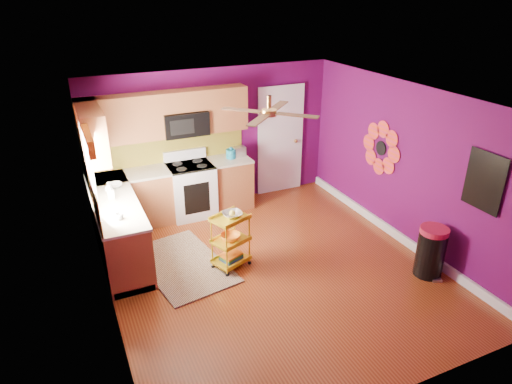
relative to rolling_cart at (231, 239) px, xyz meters
name	(u,v)px	position (x,y,z in m)	size (l,w,h in m)	color
ground	(273,269)	(0.52, -0.32, -0.47)	(5.00, 5.00, 0.00)	#65280F
room_envelope	(277,164)	(0.55, -0.32, 1.17)	(4.54, 5.04, 2.52)	#54094A
lower_cabinets	(151,208)	(-0.82, 1.50, -0.03)	(2.81, 2.31, 0.94)	brown
electric_range	(191,189)	(-0.03, 1.85, 0.02)	(0.76, 0.66, 1.13)	white
upper_cabinetry	(144,121)	(-0.72, 1.85, 1.33)	(2.80, 2.30, 1.26)	brown
left_window	(88,156)	(-1.69, 0.73, 1.27)	(0.08, 1.35, 1.08)	white
panel_door	(280,141)	(1.87, 2.15, 0.56)	(0.95, 0.11, 2.15)	white
right_wall_art	(423,162)	(2.75, -0.66, 0.98)	(0.04, 2.74, 1.04)	black
ceiling_fan	(269,112)	(0.52, -0.12, 1.82)	(1.01, 1.01, 0.26)	#BF8C3F
shag_rug	(183,264)	(-0.65, 0.32, -0.45)	(1.06, 1.73, 0.02)	black
rolling_cart	(231,239)	(0.00, 0.00, 0.00)	(0.60, 0.52, 0.91)	gold
trash_can	(431,252)	(2.48, -1.34, -0.09)	(0.51, 0.51, 0.75)	black
teal_kettle	(231,154)	(0.76, 1.89, 0.56)	(0.18, 0.18, 0.21)	#13718F
toaster	(239,152)	(0.92, 1.92, 0.56)	(0.22, 0.15, 0.18)	beige
soap_bottle_a	(111,192)	(-1.46, 1.02, 0.58)	(0.09, 0.10, 0.21)	#EA3F72
soap_bottle_b	(109,187)	(-1.45, 1.28, 0.56)	(0.13, 0.13, 0.16)	white
counter_dish	(115,186)	(-1.35, 1.43, 0.50)	(0.23, 0.23, 0.06)	white
counter_cup	(119,216)	(-1.45, 0.32, 0.52)	(0.11, 0.11, 0.09)	white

